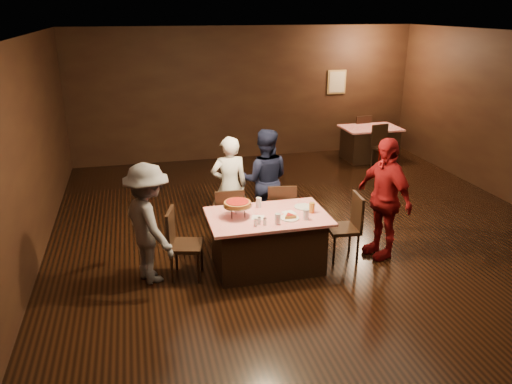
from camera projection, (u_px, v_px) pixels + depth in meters
room at (328, 105)px, 6.73m from camera, size 10.00×10.04×3.02m
main_table at (267, 241)px, 6.78m from camera, size 1.60×1.00×0.77m
back_table at (369, 143)px, 11.66m from camera, size 1.30×0.90×0.77m
chair_far_left at (228, 217)px, 7.34m from camera, size 0.44×0.44×0.95m
chair_far_right at (280, 212)px, 7.52m from camera, size 0.48×0.48×0.95m
chair_end_left at (186, 244)px, 6.50m from camera, size 0.51×0.51×0.95m
chair_end_right at (343, 227)px, 6.99m from camera, size 0.46×0.46×0.95m
chair_back_near at (384, 147)px, 10.99m from camera, size 0.48×0.48×0.95m
chair_back_far at (359, 134)px, 12.17m from camera, size 0.46×0.46×0.95m
diner_white_jacket at (229, 186)px, 7.68m from camera, size 0.58×0.39×1.57m
diner_navy_hoodie at (265, 180)px, 7.86m from camera, size 0.93×0.81×1.64m
diner_grey_knit at (149, 224)px, 6.33m from camera, size 0.95×1.17×1.58m
diner_red_shirt at (384, 198)px, 6.97m from camera, size 0.66×1.09×1.74m
pizza_stand at (237, 204)px, 6.53m from camera, size 0.38×0.38×0.22m
plate_with_slice at (290, 217)px, 6.52m from camera, size 0.25×0.25×0.06m
plate_empty at (303, 207)px, 6.90m from camera, size 0.25×0.25×0.01m
glass_front_left at (278, 219)px, 6.36m from camera, size 0.08×0.08×0.14m
glass_front_right at (306, 214)px, 6.49m from camera, size 0.08×0.08×0.14m
glass_amber at (312, 208)px, 6.71m from camera, size 0.08×0.08×0.14m
glass_back at (259, 203)px, 6.88m from camera, size 0.08×0.08×0.14m
condiments at (260, 221)px, 6.33m from camera, size 0.17×0.10×0.09m
napkin_center at (289, 213)px, 6.71m from camera, size 0.19×0.19×0.01m
napkin_left at (258, 218)px, 6.56m from camera, size 0.21×0.21×0.01m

